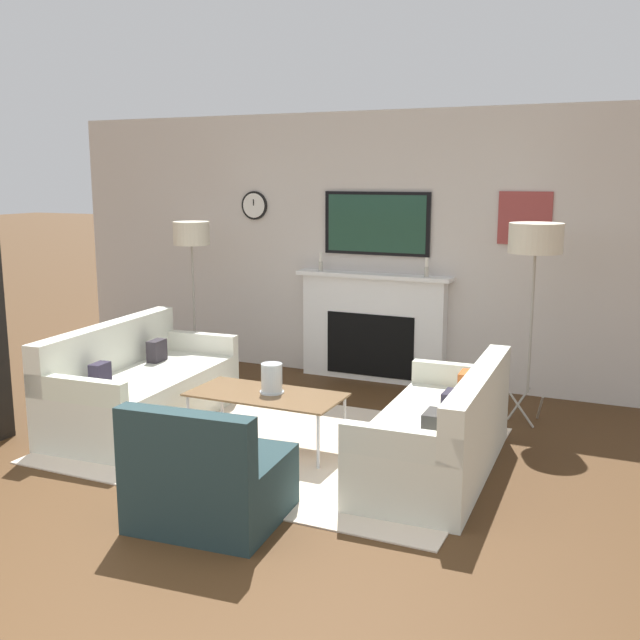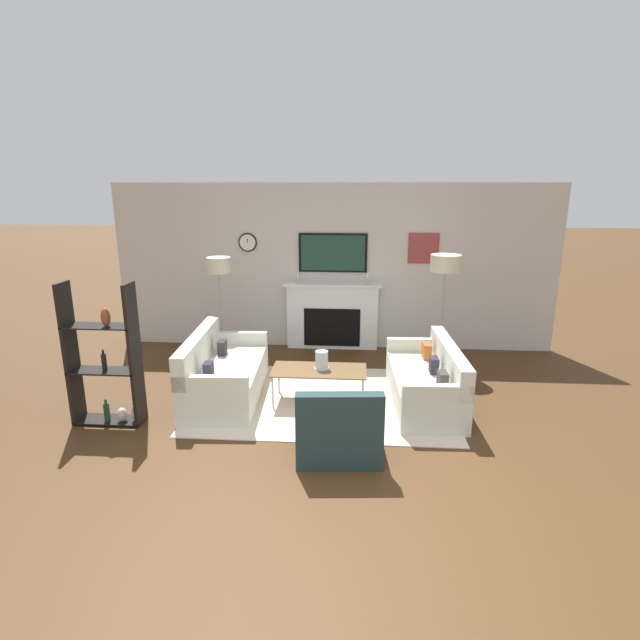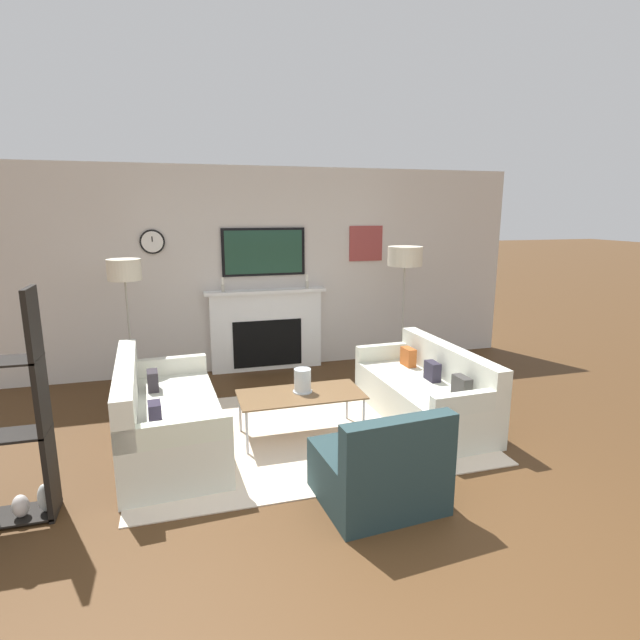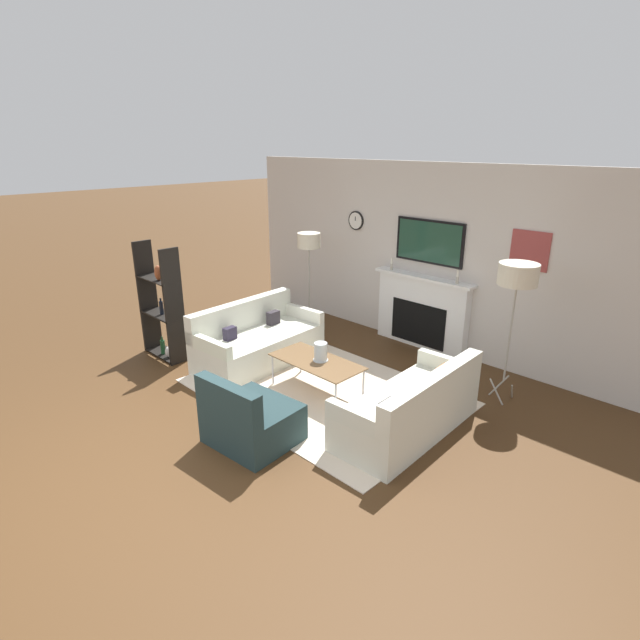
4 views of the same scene
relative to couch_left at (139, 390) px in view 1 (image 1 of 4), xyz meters
The scene contains 10 objects.
ground_plane 2.74m from the couch_left, 61.47° to the right, with size 60.00×60.00×0.00m, color #482E17.
fireplace_wall 2.74m from the couch_left, 59.53° to the left, with size 7.24×0.28×2.70m.
area_rug 1.33m from the couch_left, ahead, with size 3.21×2.27×0.01m.
couch_left is the anchor object (origin of this frame).
couch_right 2.60m from the couch_left, ahead, with size 0.83×1.81×0.76m.
armchair 2.03m from the couch_left, 40.65° to the right, with size 0.90×0.83×0.77m.
coffee_table 1.25m from the couch_left, ahead, with size 1.18×0.57×0.43m.
hurricane_candle 1.30m from the couch_left, ahead, with size 0.19×0.19×0.23m.
floor_lamp_left 1.86m from the couch_left, 104.97° to the left, with size 0.36×0.36×1.63m.
floor_lamp_right 3.52m from the couch_left, 25.10° to the left, with size 0.44×0.44×1.70m.
Camera 1 is at (2.60, -2.50, 2.07)m, focal length 42.00 mm.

